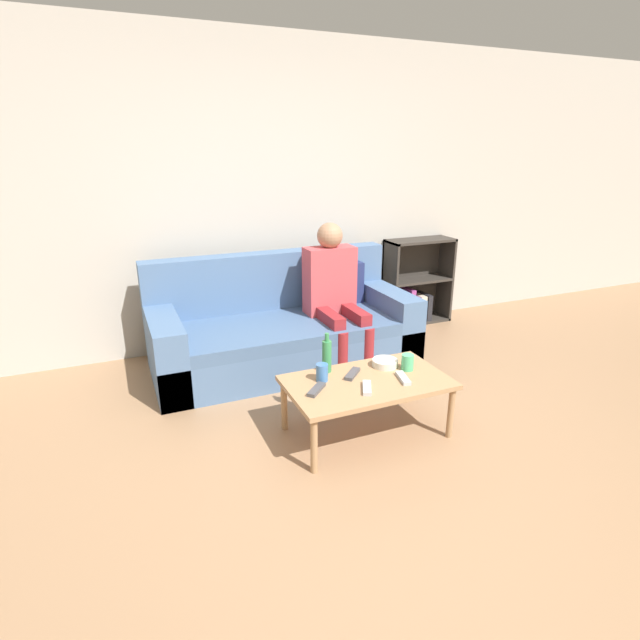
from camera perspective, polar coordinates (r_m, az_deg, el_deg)
ground_plane at (r=2.78m, az=10.46°, el=-19.02°), size 22.00×22.00×0.00m
wall_back at (r=4.48m, az=-6.65°, el=13.85°), size 12.00×0.06×2.60m
couch at (r=4.11m, az=-4.20°, el=-1.19°), size 2.09×0.92×0.87m
bookshelf at (r=5.16m, az=10.51°, el=3.37°), size 0.68×0.28×0.85m
coffee_table at (r=3.08m, az=5.40°, el=-7.46°), size 0.99×0.57×0.36m
person_adult at (r=4.07m, az=1.52°, el=4.05°), size 0.41×0.64×1.14m
cup_near at (r=3.02m, az=0.23°, el=-6.02°), size 0.07×0.07×0.11m
cup_far at (r=3.21m, az=9.97°, el=-4.78°), size 0.08×0.08×0.10m
tv_remote_0 at (r=3.10m, az=9.48°, el=-6.56°), size 0.09×0.18×0.02m
tv_remote_1 at (r=2.95m, az=5.33°, el=-7.74°), size 0.12×0.17×0.02m
tv_remote_2 at (r=2.92m, az=-0.41°, el=-7.95°), size 0.16×0.15×0.02m
tv_remote_3 at (r=3.11m, az=3.73°, el=-6.16°), size 0.15×0.15×0.02m
snack_bowl at (r=3.26m, az=7.43°, el=-4.88°), size 0.17×0.17×0.05m
bottle at (r=3.12m, az=0.79°, el=-4.08°), size 0.06×0.06×0.26m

